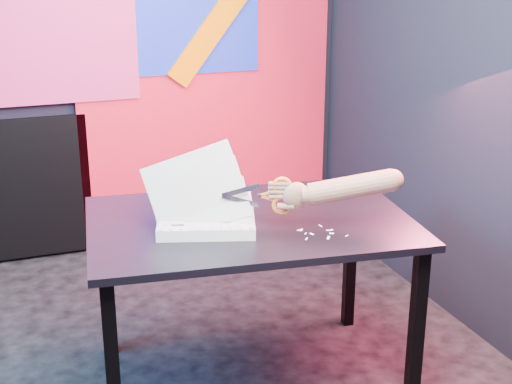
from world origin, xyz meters
name	(u,v)px	position (x,y,z in m)	size (l,w,h in m)	color
room	(153,68)	(0.00, 0.00, 1.35)	(3.01, 3.01, 2.71)	#2A2A2B
backdrop	(112,98)	(0.06, 1.46, 0.96)	(2.88, 0.05, 2.08)	red
work_table	(250,238)	(0.33, -0.19, 0.67)	(1.39, 1.01, 0.75)	black
printout_stack	(206,220)	(0.13, -0.22, 0.78)	(0.44, 0.37, 0.35)	beige
scissors	(277,196)	(0.39, -0.32, 0.89)	(0.26, 0.11, 0.15)	#B0B0BE
hand_forearm	(342,189)	(0.62, -0.41, 0.91)	(0.48, 0.22, 0.16)	#936A50
paper_clippings	(320,233)	(0.53, -0.43, 0.75)	(0.17, 0.15, 0.00)	white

